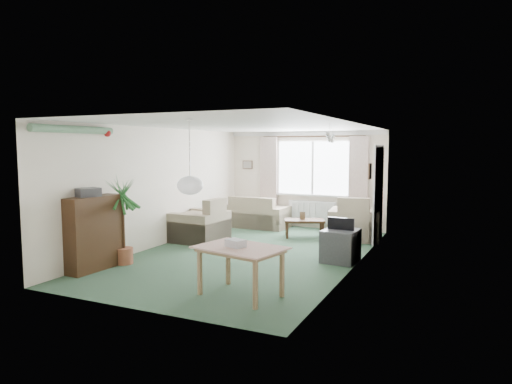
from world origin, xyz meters
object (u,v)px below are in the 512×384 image
at_px(armchair_left, 199,220).
at_px(pet_bed, 346,242).
at_px(sofa, 257,212).
at_px(bookshelf, 94,233).
at_px(armchair_corner, 355,217).
at_px(coffee_table, 304,228).
at_px(dining_table, 241,272).
at_px(tv_cube, 341,246).
at_px(houseplant, 123,221).

distance_m(armchair_left, pet_bed, 3.12).
distance_m(sofa, bookshelf, 4.86).
height_order(armchair_corner, coffee_table, armchair_corner).
xyz_separation_m(sofa, dining_table, (2.04, -4.98, -0.07)).
bearing_deg(dining_table, tv_cube, 72.45).
distance_m(armchair_corner, tv_cube, 2.14).
height_order(bookshelf, dining_table, bookshelf).
relative_size(armchair_corner, tv_cube, 1.70).
bearing_deg(pet_bed, sofa, 156.13).
distance_m(armchair_corner, bookshelf, 5.45).
distance_m(sofa, armchair_corner, 2.62).
distance_m(armchair_left, dining_table, 3.78).
xyz_separation_m(coffee_table, houseplant, (-2.05, -3.56, 0.55)).
xyz_separation_m(sofa, tv_cube, (2.80, -2.59, -0.11)).
height_order(sofa, pet_bed, sofa).
xyz_separation_m(armchair_left, bookshelf, (-0.34, -2.70, 0.14)).
distance_m(coffee_table, dining_table, 4.28).
xyz_separation_m(sofa, armchair_left, (-0.40, -2.10, 0.07)).
bearing_deg(tv_cube, houseplant, -148.90).
bearing_deg(armchair_corner, dining_table, 75.20).
relative_size(houseplant, dining_table, 1.44).
xyz_separation_m(sofa, houseplant, (-0.55, -4.30, 0.36)).
height_order(armchair_corner, pet_bed, armchair_corner).
bearing_deg(bookshelf, houseplant, 71.76).
xyz_separation_m(coffee_table, dining_table, (0.54, -4.24, 0.13)).
bearing_deg(houseplant, tv_cube, 27.12).
relative_size(sofa, tv_cube, 2.51).
relative_size(bookshelf, houseplant, 0.81).
bearing_deg(sofa, tv_cube, 138.52).
bearing_deg(pet_bed, bookshelf, -131.70).
xyz_separation_m(bookshelf, houseplant, (0.19, 0.50, 0.14)).
height_order(coffee_table, bookshelf, bookshelf).
distance_m(armchair_left, tv_cube, 3.24).
height_order(bookshelf, tv_cube, bookshelf).
relative_size(sofa, armchair_corner, 1.48).
height_order(armchair_corner, dining_table, armchair_corner).
bearing_deg(bookshelf, tv_cube, 34.70).
relative_size(sofa, armchair_left, 1.52).
height_order(sofa, armchair_left, armchair_left).
bearing_deg(coffee_table, bookshelf, -118.94).
bearing_deg(sofa, armchair_corner, 170.85).
distance_m(sofa, pet_bed, 2.79).
distance_m(sofa, tv_cube, 3.81).
relative_size(sofa, pet_bed, 2.88).
bearing_deg(pet_bed, coffee_table, 159.79).
bearing_deg(sofa, bookshelf, 82.50).
relative_size(sofa, houseplant, 1.05).
bearing_deg(dining_table, houseplant, 165.31).
height_order(houseplant, dining_table, houseplant).
bearing_deg(coffee_table, armchair_corner, 14.10).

